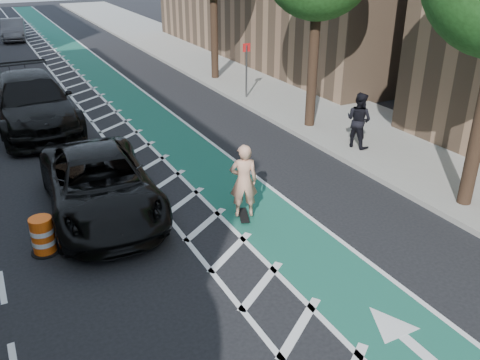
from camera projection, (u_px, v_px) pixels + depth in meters
ground at (193, 308)px, 9.72m from camera, size 120.00×120.00×0.00m
bike_lane at (163, 129)px, 19.00m from camera, size 2.00×90.00×0.01m
buffer_strip at (124, 136)px, 18.37m from camera, size 1.40×90.00×0.01m
sidewalk_right at (307, 104)px, 21.70m from camera, size 5.00×90.00×0.15m
curb_right at (258, 112)px, 20.67m from camera, size 0.12×90.00×0.16m
sign_post at (246, 70)px, 21.96m from camera, size 0.35×0.08×2.47m
skateboard at (244, 215)px, 12.85m from camera, size 0.47×0.78×0.10m
skateboarder at (244, 181)px, 12.44m from camera, size 0.81×0.67×1.90m
suv_near at (100, 184)px, 12.89m from camera, size 2.93×5.75×1.56m
suv_far at (32, 102)px, 18.82m from camera, size 2.89×6.77×1.95m
car_grey at (13, 29)px, 36.24m from camera, size 1.99×4.49×1.43m
pedestrian at (359, 120)px, 16.63m from camera, size 0.93×1.06×1.84m
barrel_a at (43, 236)px, 11.30m from camera, size 0.64×0.64×0.87m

